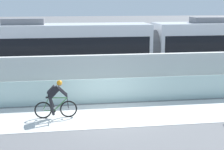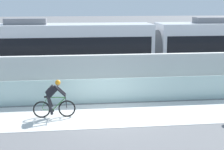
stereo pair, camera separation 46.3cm
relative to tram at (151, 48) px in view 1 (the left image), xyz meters
The scene contains 8 objects.
ground_plane 8.02m from the tram, 118.50° to the right, with size 200.00×200.00×0.00m, color slate.
bike_path_deck 8.02m from the tram, 118.50° to the right, with size 32.00×3.20×0.01m, color silver.
glass_parapet 6.37m from the tram, 126.65° to the right, with size 32.00×0.05×1.19m, color silver.
concrete_barrier_wall 4.98m from the tram, 139.30° to the right, with size 32.00×0.36×2.06m, color silver.
tram_rail_near 4.23m from the tram, 169.08° to the right, with size 32.00×0.08×0.01m, color #595654.
tram_rail_far 4.23m from the tram, 169.08° to the left, with size 32.00×0.08×0.01m, color #595654.
tram is the anchor object (origin of this frame).
cyclist_on_bike 9.12m from the tram, 130.80° to the right, with size 1.77×0.58×1.61m.
Camera 1 is at (-1.96, -14.01, 4.79)m, focal length 55.59 mm.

